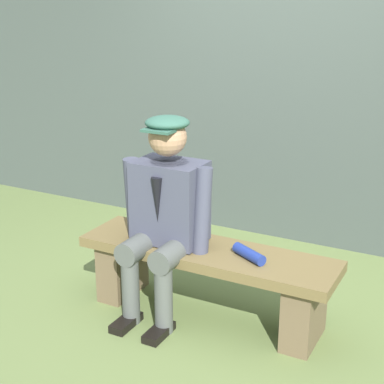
{
  "coord_description": "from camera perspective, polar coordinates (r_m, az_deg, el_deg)",
  "views": [
    {
      "loc": [
        -1.45,
        2.94,
        1.9
      ],
      "look_at": [
        0.1,
        0.0,
        0.81
      ],
      "focal_mm": 54.22,
      "sensor_mm": 36.0,
      "label": 1
    }
  ],
  "objects": [
    {
      "name": "bench",
      "position": [
        3.65,
        1.44,
        -7.78
      ],
      "size": [
        1.63,
        0.44,
        0.46
      ],
      "color": "brown",
      "rests_on": "ground"
    },
    {
      "name": "stadium_wall",
      "position": [
        4.77,
        10.08,
        10.41
      ],
      "size": [
        12.0,
        0.24,
        2.56
      ],
      "primitive_type": "cube",
      "color": "#434D48",
      "rests_on": "ground"
    },
    {
      "name": "seated_man",
      "position": [
        3.56,
        -2.66,
        -1.57
      ],
      "size": [
        0.59,
        0.62,
        1.27
      ],
      "color": "#424557",
      "rests_on": "ground"
    },
    {
      "name": "ground_plane",
      "position": [
        3.79,
        1.41,
        -11.98
      ],
      "size": [
        30.0,
        30.0,
        0.0
      ],
      "primitive_type": "plane",
      "color": "olive"
    },
    {
      "name": "rolled_magazine",
      "position": [
        3.44,
        5.62,
        -6.09
      ],
      "size": [
        0.24,
        0.17,
        0.07
      ],
      "primitive_type": "cylinder",
      "rotation": [
        0.0,
        1.57,
        -0.51
      ],
      "color": "navy",
      "rests_on": "bench"
    }
  ]
}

